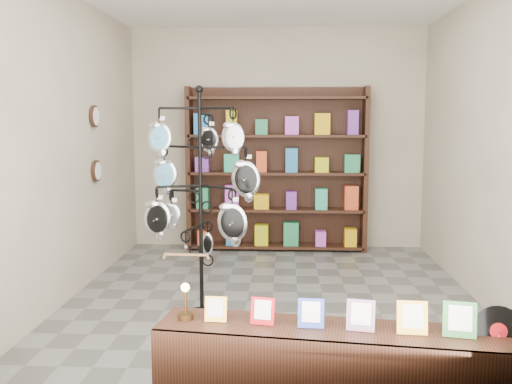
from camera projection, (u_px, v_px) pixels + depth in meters
ground at (272, 301)px, 5.56m from camera, size 5.00×5.00×0.00m
room_envelope at (273, 110)px, 5.33m from camera, size 5.00×5.00×5.00m
display_tree at (200, 186)px, 4.97m from camera, size 1.05×0.97×2.05m
front_shelf at (335, 370)px, 3.42m from camera, size 2.18×0.71×0.76m
back_shelving at (277, 174)px, 7.71m from camera, size 2.42×0.36×2.20m
wall_clocks at (96, 144)px, 6.27m from camera, size 0.03×0.24×0.84m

